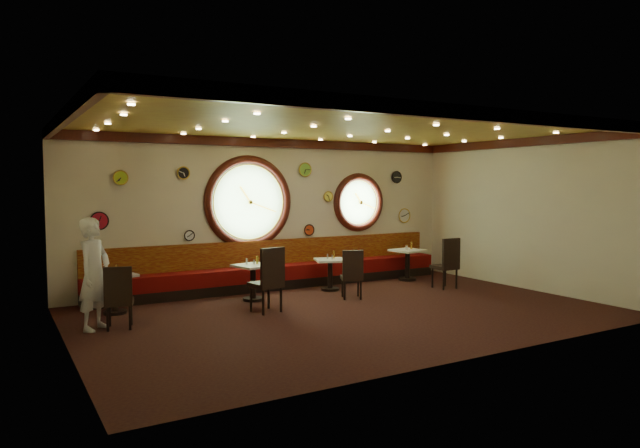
{
  "coord_description": "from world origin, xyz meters",
  "views": [
    {
      "loc": [
        -5.33,
        -8.21,
        2.23
      ],
      "look_at": [
        -0.12,
        0.8,
        1.5
      ],
      "focal_mm": 32.0,
      "sensor_mm": 36.0,
      "label": 1
    }
  ],
  "objects_px": {
    "table_b": "(253,278)",
    "chair_a": "(119,293)",
    "condiment_c_pepper": "(332,257)",
    "condiment_c_bottle": "(334,254)",
    "condiment_a_pepper": "(118,270)",
    "table_a": "(115,289)",
    "condiment_a_bottle": "(117,269)",
    "condiment_b_bottle": "(257,260)",
    "chair_b": "(269,276)",
    "table_d": "(407,261)",
    "condiment_b_pepper": "(254,262)",
    "waiter": "(94,274)",
    "table_c": "(330,271)",
    "condiment_d_pepper": "(407,247)",
    "condiment_b_salt": "(247,261)",
    "condiment_c_salt": "(327,256)",
    "chair_d": "(448,260)",
    "chair_c": "(352,271)",
    "condiment_d_bottle": "(411,245)",
    "condiment_d_salt": "(406,247)",
    "condiment_a_salt": "(110,271)"
  },
  "relations": [
    {
      "from": "table_b",
      "to": "chair_a",
      "type": "bearing_deg",
      "value": -159.29
    },
    {
      "from": "table_b",
      "to": "condiment_c_pepper",
      "type": "relative_size",
      "value": 8.27
    },
    {
      "from": "condiment_c_pepper",
      "to": "condiment_c_bottle",
      "type": "bearing_deg",
      "value": 48.5
    },
    {
      "from": "table_b",
      "to": "condiment_a_pepper",
      "type": "distance_m",
      "value": 2.47
    },
    {
      "from": "table_a",
      "to": "condiment_c_bottle",
      "type": "bearing_deg",
      "value": 0.68
    },
    {
      "from": "condiment_a_bottle",
      "to": "condiment_b_bottle",
      "type": "relative_size",
      "value": 1.0
    },
    {
      "from": "condiment_a_pepper",
      "to": "chair_b",
      "type": "bearing_deg",
      "value": -29.46
    },
    {
      "from": "chair_b",
      "to": "condiment_b_bottle",
      "type": "distance_m",
      "value": 1.2
    },
    {
      "from": "table_d",
      "to": "condiment_b_pepper",
      "type": "height_order",
      "value": "condiment_b_pepper"
    },
    {
      "from": "condiment_b_pepper",
      "to": "waiter",
      "type": "xyz_separation_m",
      "value": [
        -3.0,
        -0.82,
        0.12
      ]
    },
    {
      "from": "table_b",
      "to": "table_c",
      "type": "height_order",
      "value": "table_b"
    },
    {
      "from": "condiment_d_pepper",
      "to": "condiment_b_bottle",
      "type": "height_order",
      "value": "condiment_b_bottle"
    },
    {
      "from": "condiment_b_salt",
      "to": "condiment_a_bottle",
      "type": "bearing_deg",
      "value": 176.17
    },
    {
      "from": "chair_b",
      "to": "condiment_c_bottle",
      "type": "relative_size",
      "value": 4.3
    },
    {
      "from": "chair_a",
      "to": "condiment_c_pepper",
      "type": "height_order",
      "value": "chair_a"
    },
    {
      "from": "condiment_a_pepper",
      "to": "condiment_c_pepper",
      "type": "bearing_deg",
      "value": -0.99
    },
    {
      "from": "condiment_c_salt",
      "to": "condiment_b_bottle",
      "type": "xyz_separation_m",
      "value": [
        -1.67,
        -0.15,
        0.05
      ]
    },
    {
      "from": "condiment_b_salt",
      "to": "condiment_d_pepper",
      "type": "bearing_deg",
      "value": 3.46
    },
    {
      "from": "condiment_a_pepper",
      "to": "waiter",
      "type": "distance_m",
      "value": 1.11
    },
    {
      "from": "chair_b",
      "to": "chair_d",
      "type": "distance_m",
      "value": 4.26
    },
    {
      "from": "chair_b",
      "to": "chair_d",
      "type": "relative_size",
      "value": 1.05
    },
    {
      "from": "chair_c",
      "to": "condiment_d_pepper",
      "type": "bearing_deg",
      "value": 51.81
    },
    {
      "from": "table_b",
      "to": "condiment_a_bottle",
      "type": "xyz_separation_m",
      "value": [
        -2.45,
        0.24,
        0.33
      ]
    },
    {
      "from": "table_c",
      "to": "condiment_b_salt",
      "type": "bearing_deg",
      "value": -178.02
    },
    {
      "from": "table_d",
      "to": "condiment_d_bottle",
      "type": "xyz_separation_m",
      "value": [
        0.13,
        0.03,
        0.35
      ]
    },
    {
      "from": "table_b",
      "to": "condiment_c_salt",
      "type": "distance_m",
      "value": 1.81
    },
    {
      "from": "table_c",
      "to": "condiment_d_salt",
      "type": "xyz_separation_m",
      "value": [
        2.17,
        0.2,
        0.35
      ]
    },
    {
      "from": "chair_d",
      "to": "condiment_c_pepper",
      "type": "relative_size",
      "value": 7.3
    },
    {
      "from": "condiment_b_pepper",
      "to": "waiter",
      "type": "distance_m",
      "value": 3.12
    },
    {
      "from": "condiment_b_pepper",
      "to": "condiment_d_pepper",
      "type": "xyz_separation_m",
      "value": [
        3.98,
        0.32,
        0.03
      ]
    },
    {
      "from": "table_a",
      "to": "chair_d",
      "type": "bearing_deg",
      "value": -9.59
    },
    {
      "from": "table_d",
      "to": "condiment_d_pepper",
      "type": "bearing_deg",
      "value": -152.9
    },
    {
      "from": "condiment_b_salt",
      "to": "condiment_b_bottle",
      "type": "xyz_separation_m",
      "value": [
        0.2,
        -0.04,
        0.02
      ]
    },
    {
      "from": "condiment_d_bottle",
      "to": "chair_c",
      "type": "bearing_deg",
      "value": -153.55
    },
    {
      "from": "table_a",
      "to": "condiment_b_salt",
      "type": "xyz_separation_m",
      "value": [
        2.41,
        -0.08,
        0.31
      ]
    },
    {
      "from": "table_d",
      "to": "chair_d",
      "type": "relative_size",
      "value": 1.1
    },
    {
      "from": "chair_c",
      "to": "chair_a",
      "type": "bearing_deg",
      "value": -153.23
    },
    {
      "from": "condiment_b_pepper",
      "to": "condiment_b_bottle",
      "type": "relative_size",
      "value": 0.62
    },
    {
      "from": "table_d",
      "to": "condiment_b_bottle",
      "type": "bearing_deg",
      "value": -175.65
    },
    {
      "from": "chair_a",
      "to": "condiment_d_pepper",
      "type": "bearing_deg",
      "value": 26.27
    },
    {
      "from": "table_d",
      "to": "condiment_b_salt",
      "type": "xyz_separation_m",
      "value": [
        -4.13,
        -0.26,
        0.3
      ]
    },
    {
      "from": "condiment_d_pepper",
      "to": "condiment_a_bottle",
      "type": "bearing_deg",
      "value": -179.19
    },
    {
      "from": "condiment_a_bottle",
      "to": "condiment_c_bottle",
      "type": "bearing_deg",
      "value": -0.34
    },
    {
      "from": "chair_c",
      "to": "condiment_b_salt",
      "type": "xyz_separation_m",
      "value": [
        -1.81,
        0.93,
        0.2
      ]
    },
    {
      "from": "table_c",
      "to": "condiment_b_bottle",
      "type": "height_order",
      "value": "condiment_b_bottle"
    },
    {
      "from": "table_a",
      "to": "chair_a",
      "type": "height_order",
      "value": "chair_a"
    },
    {
      "from": "condiment_c_pepper",
      "to": "condiment_a_salt",
      "type": "bearing_deg",
      "value": 178.42
    },
    {
      "from": "table_a",
      "to": "condiment_b_bottle",
      "type": "xyz_separation_m",
      "value": [
        2.62,
        -0.12,
        0.33
      ]
    },
    {
      "from": "condiment_b_salt",
      "to": "chair_d",
      "type": "bearing_deg",
      "value": -13.92
    },
    {
      "from": "chair_a",
      "to": "condiment_b_pepper",
      "type": "xyz_separation_m",
      "value": [
        2.69,
        1.02,
        0.18
      ]
    }
  ]
}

